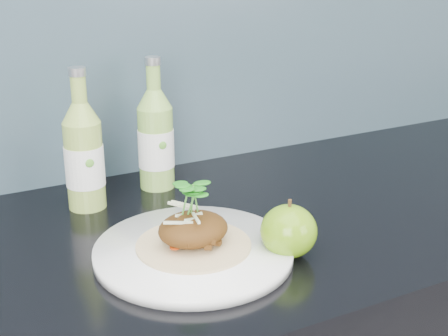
{
  "coord_description": "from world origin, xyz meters",
  "views": [
    {
      "loc": [
        -0.34,
        0.9,
        1.32
      ],
      "look_at": [
        0.07,
        1.68,
        1.0
      ],
      "focal_mm": 50.0,
      "sensor_mm": 36.0,
      "label": 1
    }
  ],
  "objects_px": {
    "dinner_plate": "(194,251)",
    "green_apple": "(289,231)",
    "cider_bottle_left": "(84,156)",
    "cider_bottle_right": "(156,139)"
  },
  "relations": [
    {
      "from": "dinner_plate",
      "to": "cider_bottle_left",
      "type": "bearing_deg",
      "value": 108.86
    },
    {
      "from": "cider_bottle_right",
      "to": "dinner_plate",
      "type": "bearing_deg",
      "value": -80.65
    },
    {
      "from": "dinner_plate",
      "to": "green_apple",
      "type": "distance_m",
      "value": 0.14
    },
    {
      "from": "dinner_plate",
      "to": "cider_bottle_right",
      "type": "bearing_deg",
      "value": 78.5
    },
    {
      "from": "dinner_plate",
      "to": "green_apple",
      "type": "height_order",
      "value": "green_apple"
    },
    {
      "from": "green_apple",
      "to": "cider_bottle_left",
      "type": "xyz_separation_m",
      "value": [
        -0.2,
        0.3,
        0.05
      ]
    },
    {
      "from": "cider_bottle_left",
      "to": "cider_bottle_right",
      "type": "height_order",
      "value": "same"
    },
    {
      "from": "dinner_plate",
      "to": "cider_bottle_right",
      "type": "relative_size",
      "value": 1.29
    },
    {
      "from": "dinner_plate",
      "to": "green_apple",
      "type": "xyz_separation_m",
      "value": [
        0.12,
        -0.06,
        0.03
      ]
    },
    {
      "from": "dinner_plate",
      "to": "cider_bottle_left",
      "type": "xyz_separation_m",
      "value": [
        -0.08,
        0.24,
        0.08
      ]
    }
  ]
}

